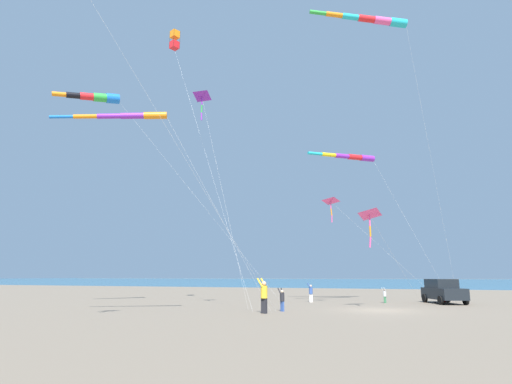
{
  "coord_description": "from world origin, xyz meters",
  "views": [
    {
      "loc": [
        -27.79,
        -2.36,
        2.09
      ],
      "look_at": [
        -2.38,
        7.32,
        7.56
      ],
      "focal_mm": 29.35,
      "sensor_mm": 36.0,
      "label": 1
    }
  ],
  "objects_px": {
    "kite_windsock_checkered_midright": "(351,157)",
    "cooler_box": "(445,299)",
    "person_child_green_jacket": "(311,292)",
    "person_child_grey_jacket": "(385,295)",
    "parked_car": "(443,291)",
    "kite_windsock_white_trailing": "(126,116)",
    "kite_delta_long_streamer_left": "(331,202)",
    "person_bystander_far": "(282,298)",
    "kite_windsock_black_fish_shape": "(96,97)",
    "kite_windsock_purple_drifting": "(372,20)",
    "person_adult_flyer": "(264,294)",
    "kite_delta_blue_topmost": "(369,215)",
    "kite_delta_rainbow_low_near": "(202,97)",
    "kite_box_orange_high_right": "(175,40)"
  },
  "relations": [
    {
      "from": "kite_windsock_checkered_midright",
      "to": "cooler_box",
      "type": "bearing_deg",
      "value": -50.34
    },
    {
      "from": "cooler_box",
      "to": "kite_windsock_purple_drifting",
      "type": "bearing_deg",
      "value": 158.23
    },
    {
      "from": "kite_windsock_checkered_midright",
      "to": "kite_delta_blue_topmost",
      "type": "bearing_deg",
      "value": -160.84
    },
    {
      "from": "person_bystander_far",
      "to": "kite_windsock_purple_drifting",
      "type": "bearing_deg",
      "value": -54.15
    },
    {
      "from": "cooler_box",
      "to": "kite_delta_rainbow_low_near",
      "type": "xyz_separation_m",
      "value": [
        -14.94,
        14.98,
        13.91
      ]
    },
    {
      "from": "kite_delta_blue_topmost",
      "to": "kite_windsock_white_trailing",
      "type": "distance_m",
      "value": 16.62
    },
    {
      "from": "person_bystander_far",
      "to": "kite_delta_blue_topmost",
      "type": "relative_size",
      "value": 0.12
    },
    {
      "from": "cooler_box",
      "to": "kite_windsock_black_fish_shape",
      "type": "distance_m",
      "value": 32.01
    },
    {
      "from": "kite_windsock_black_fish_shape",
      "to": "cooler_box",
      "type": "bearing_deg",
      "value": -56.68
    },
    {
      "from": "kite_windsock_white_trailing",
      "to": "kite_windsock_purple_drifting",
      "type": "xyz_separation_m",
      "value": [
        11.18,
        -12.67,
        9.94
      ]
    },
    {
      "from": "person_adult_flyer",
      "to": "person_child_green_jacket",
      "type": "distance_m",
      "value": 11.22
    },
    {
      "from": "kite_windsock_purple_drifting",
      "to": "kite_windsock_black_fish_shape",
      "type": "relative_size",
      "value": 1.34
    },
    {
      "from": "person_adult_flyer",
      "to": "kite_box_orange_high_right",
      "type": "bearing_deg",
      "value": 69.26
    },
    {
      "from": "kite_delta_long_streamer_left",
      "to": "person_adult_flyer",
      "type": "bearing_deg",
      "value": 164.76
    },
    {
      "from": "person_child_green_jacket",
      "to": "person_child_grey_jacket",
      "type": "height_order",
      "value": "person_child_green_jacket"
    },
    {
      "from": "person_child_green_jacket",
      "to": "kite_windsock_checkered_midright",
      "type": "xyz_separation_m",
      "value": [
        -0.91,
        -3.85,
        10.77
      ]
    },
    {
      "from": "person_child_grey_jacket",
      "to": "parked_car",
      "type": "bearing_deg",
      "value": -76.33
    },
    {
      "from": "person_child_grey_jacket",
      "to": "person_bystander_far",
      "type": "bearing_deg",
      "value": 153.51
    },
    {
      "from": "cooler_box",
      "to": "kite_delta_long_streamer_left",
      "type": "distance_m",
      "value": 12.84
    },
    {
      "from": "person_child_green_jacket",
      "to": "kite_windsock_purple_drifting",
      "type": "relative_size",
      "value": 0.07
    },
    {
      "from": "cooler_box",
      "to": "kite_delta_long_streamer_left",
      "type": "xyz_separation_m",
      "value": [
        -6.82,
        7.85,
        7.53
      ]
    },
    {
      "from": "kite_windsock_purple_drifting",
      "to": "person_child_grey_jacket",
      "type": "bearing_deg",
      "value": 6.29
    },
    {
      "from": "kite_windsock_white_trailing",
      "to": "kite_box_orange_high_right",
      "type": "bearing_deg",
      "value": 16.68
    },
    {
      "from": "kite_windsock_purple_drifting",
      "to": "kite_box_orange_high_right",
      "type": "distance_m",
      "value": 15.45
    },
    {
      "from": "person_bystander_far",
      "to": "person_child_grey_jacket",
      "type": "bearing_deg",
      "value": -26.49
    },
    {
      "from": "parked_car",
      "to": "kite_delta_blue_topmost",
      "type": "distance_m",
      "value": 10.28
    },
    {
      "from": "person_child_grey_jacket",
      "to": "kite_windsock_checkered_midright",
      "type": "bearing_deg",
      "value": 135.11
    },
    {
      "from": "kite_delta_blue_topmost",
      "to": "kite_windsock_black_fish_shape",
      "type": "bearing_deg",
      "value": 106.21
    },
    {
      "from": "kite_windsock_black_fish_shape",
      "to": "person_child_grey_jacket",
      "type": "bearing_deg",
      "value": -57.63
    },
    {
      "from": "person_child_grey_jacket",
      "to": "person_bystander_far",
      "type": "distance_m",
      "value": 11.65
    },
    {
      "from": "cooler_box",
      "to": "kite_delta_rainbow_low_near",
      "type": "distance_m",
      "value": 25.32
    },
    {
      "from": "cooler_box",
      "to": "kite_windsock_checkered_midright",
      "type": "relative_size",
      "value": 0.05
    },
    {
      "from": "person_bystander_far",
      "to": "person_adult_flyer",
      "type": "bearing_deg",
      "value": 163.19
    },
    {
      "from": "kite_windsock_white_trailing",
      "to": "person_child_grey_jacket",
      "type": "bearing_deg",
      "value": -34.62
    },
    {
      "from": "person_child_green_jacket",
      "to": "kite_windsock_purple_drifting",
      "type": "distance_m",
      "value": 21.56
    },
    {
      "from": "parked_car",
      "to": "kite_windsock_checkered_midright",
      "type": "bearing_deg",
      "value": 115.34
    },
    {
      "from": "parked_car",
      "to": "kite_windsock_checkered_midright",
      "type": "relative_size",
      "value": 0.39
    },
    {
      "from": "person_child_grey_jacket",
      "to": "kite_windsock_black_fish_shape",
      "type": "height_order",
      "value": "kite_windsock_black_fish_shape"
    },
    {
      "from": "kite_windsock_checkered_midright",
      "to": "kite_box_orange_high_right",
      "type": "distance_m",
      "value": 17.16
    },
    {
      "from": "kite_windsock_white_trailing",
      "to": "kite_delta_long_streamer_left",
      "type": "xyz_separation_m",
      "value": [
        13.96,
        -8.65,
        -3.06
      ]
    },
    {
      "from": "person_adult_flyer",
      "to": "person_child_grey_jacket",
      "type": "xyz_separation_m",
      "value": [
        12.19,
        -5.73,
        -0.43
      ]
    },
    {
      "from": "parked_car",
      "to": "kite_windsock_black_fish_shape",
      "type": "relative_size",
      "value": 0.3
    },
    {
      "from": "person_child_green_jacket",
      "to": "kite_delta_rainbow_low_near",
      "type": "xyz_separation_m",
      "value": [
        -10.56,
        4.75,
        13.29
      ]
    },
    {
      "from": "kite_windsock_checkered_midright",
      "to": "kite_windsock_black_fish_shape",
      "type": "distance_m",
      "value": 20.38
    },
    {
      "from": "cooler_box",
      "to": "kite_delta_long_streamer_left",
      "type": "height_order",
      "value": "kite_delta_long_streamer_left"
    },
    {
      "from": "kite_windsock_checkered_midright",
      "to": "kite_delta_rainbow_low_near",
      "type": "xyz_separation_m",
      "value": [
        -9.65,
        8.6,
        2.52
      ]
    },
    {
      "from": "parked_car",
      "to": "cooler_box",
      "type": "xyz_separation_m",
      "value": [
        2.37,
        -0.22,
        -0.74
      ]
    },
    {
      "from": "person_child_grey_jacket",
      "to": "kite_delta_blue_topmost",
      "type": "distance_m",
      "value": 8.58
    },
    {
      "from": "kite_windsock_white_trailing",
      "to": "kite_windsock_black_fish_shape",
      "type": "xyz_separation_m",
      "value": [
        5.25,
        7.11,
        4.45
      ]
    },
    {
      "from": "person_adult_flyer",
      "to": "kite_box_orange_high_right",
      "type": "distance_m",
      "value": 21.89
    }
  ]
}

